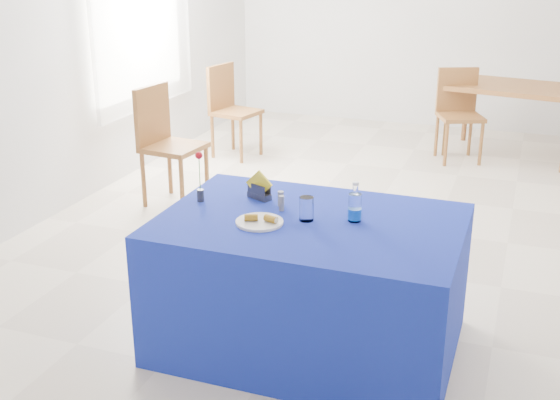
# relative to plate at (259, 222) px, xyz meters

# --- Properties ---
(floor) EXTENTS (7.00, 7.00, 0.00)m
(floor) POSITION_rel_plate_xyz_m (0.11, 2.02, -0.77)
(floor) COLOR beige
(floor) RESTS_ON ground
(room_shell) EXTENTS (7.00, 7.00, 7.00)m
(room_shell) POSITION_rel_plate_xyz_m (0.11, 2.02, 0.98)
(room_shell) COLOR silver
(room_shell) RESTS_ON ground
(window_pane) EXTENTS (0.04, 1.50, 1.60)m
(window_pane) POSITION_rel_plate_xyz_m (-2.36, 2.82, 0.78)
(window_pane) COLOR white
(window_pane) RESTS_ON room_shell
(curtain) EXTENTS (0.04, 1.75, 1.85)m
(curtain) POSITION_rel_plate_xyz_m (-2.29, 2.82, 0.78)
(curtain) COLOR white
(curtain) RESTS_ON room_shell
(plate) EXTENTS (0.25, 0.25, 0.01)m
(plate) POSITION_rel_plate_xyz_m (0.00, 0.00, 0.00)
(plate) COLOR silver
(plate) RESTS_ON blue_table
(drinking_glass) EXTENTS (0.08, 0.08, 0.13)m
(drinking_glass) POSITION_rel_plate_xyz_m (0.22, 0.13, 0.06)
(drinking_glass) COLOR white
(drinking_glass) RESTS_ON blue_table
(salt_shaker) EXTENTS (0.03, 0.03, 0.08)m
(salt_shaker) POSITION_rel_plate_xyz_m (0.01, 0.29, 0.04)
(salt_shaker) COLOR slate
(salt_shaker) RESTS_ON blue_table
(pepper_shaker) EXTENTS (0.03, 0.03, 0.08)m
(pepper_shaker) POSITION_rel_plate_xyz_m (0.04, 0.22, 0.04)
(pepper_shaker) COLOR slate
(pepper_shaker) RESTS_ON blue_table
(blue_table) EXTENTS (1.60, 1.10, 0.76)m
(blue_table) POSITION_rel_plate_xyz_m (0.24, 0.14, -0.39)
(blue_table) COLOR navy
(blue_table) RESTS_ON floor
(water_bottle) EXTENTS (0.07, 0.07, 0.21)m
(water_bottle) POSITION_rel_plate_xyz_m (0.46, 0.21, 0.06)
(water_bottle) COLOR white
(water_bottle) RESTS_ON blue_table
(napkin_holder) EXTENTS (0.16, 0.11, 0.17)m
(napkin_holder) POSITION_rel_plate_xyz_m (-0.14, 0.36, 0.04)
(napkin_holder) COLOR #37373C
(napkin_holder) RESTS_ON blue_table
(rose_vase) EXTENTS (0.04, 0.04, 0.29)m
(rose_vase) POSITION_rel_plate_xyz_m (-0.44, 0.20, 0.13)
(rose_vase) COLOR #28282D
(rose_vase) RESTS_ON blue_table
(oak_table) EXTENTS (1.43, 1.06, 0.76)m
(oak_table) POSITION_rel_plate_xyz_m (1.10, 4.48, -0.09)
(oak_table) COLOR olive
(oak_table) RESTS_ON floor
(chair_bg_left) EXTENTS (0.55, 0.55, 0.94)m
(chair_bg_left) POSITION_rel_plate_xyz_m (0.56, 4.16, -0.22)
(chair_bg_left) COLOR #96592B
(chair_bg_left) RESTS_ON floor
(chair_win_a) EXTENTS (0.50, 0.50, 1.02)m
(chair_win_a) POSITION_rel_plate_xyz_m (-1.65, 1.95, -0.18)
(chair_win_a) COLOR #96592B
(chair_win_a) RESTS_ON floor
(chair_win_b) EXTENTS (0.51, 0.51, 0.96)m
(chair_win_b) POSITION_rel_plate_xyz_m (-1.71, 3.46, -0.21)
(chair_win_b) COLOR #96592B
(chair_win_b) RESTS_ON floor
(banana_pieces) EXTENTS (0.18, 0.08, 0.04)m
(banana_pieces) POSITION_rel_plate_xyz_m (0.01, -0.01, 0.03)
(banana_pieces) COLOR gold
(banana_pieces) RESTS_ON plate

